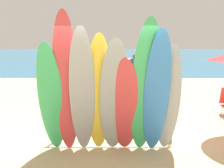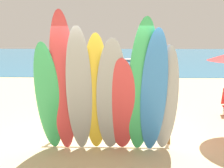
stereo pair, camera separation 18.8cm
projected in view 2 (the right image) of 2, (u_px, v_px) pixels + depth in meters
ground at (117, 69)px, 19.64m from camera, size 60.00×60.00×0.00m
ocean_water at (119, 55)px, 35.06m from camera, size 60.00×40.00×0.02m
surfboard_rack at (110, 123)px, 5.77m from camera, size 2.71×0.07×0.60m
surfboard_green_0 at (48, 99)px, 5.16m from camera, size 0.53×0.69×2.25m
surfboard_red_1 at (63, 86)px, 5.05m from camera, size 0.54×0.74×2.80m
surfboard_grey_2 at (79, 93)px, 5.00m from camera, size 0.55×0.89×2.53m
surfboard_yellow_3 at (96, 96)px, 5.09m from camera, size 0.56×0.83×2.40m
surfboard_grey_4 at (111, 98)px, 5.05m from camera, size 0.64×0.86×2.32m
surfboard_red_5 at (122, 107)px, 5.12m from camera, size 0.59×0.75×1.96m
surfboard_green_6 at (142, 90)px, 4.96m from camera, size 0.61×0.90×2.67m
surfboard_blue_7 at (154, 95)px, 4.95m from camera, size 0.51×0.84×2.48m
surfboard_grey_8 at (166, 101)px, 5.09m from camera, size 0.50×0.77×2.20m
beachgoer_near_rack at (62, 70)px, 10.91m from camera, size 0.45×0.53×1.73m
beachgoer_by_water at (137, 68)px, 12.64m from camera, size 0.46×0.42×1.54m
beachgoer_photographing at (118, 66)px, 13.20m from camera, size 0.59×0.25×1.57m
beachgoer_midbeach at (64, 80)px, 9.13m from camera, size 0.39×0.51×1.51m
beachgoer_strolling at (108, 70)px, 11.86m from camera, size 0.58×0.25×1.53m
distant_boat at (140, 60)px, 25.93m from camera, size 4.25×1.64×0.33m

